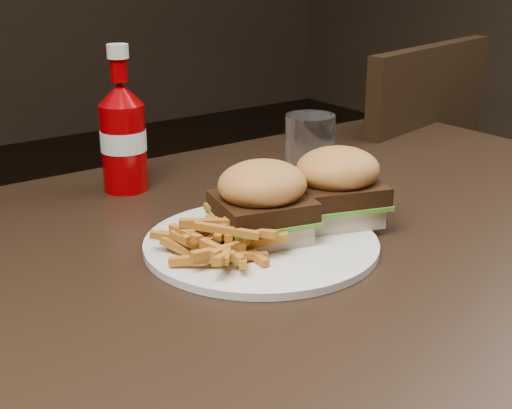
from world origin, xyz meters
TOP-DOWN VIEW (x-y plane):
  - dining_table at (0.00, 0.00)m, footprint 1.20×0.80m
  - chair_far at (0.54, 0.50)m, footprint 0.52×0.52m
  - plate at (-0.06, -0.00)m, footprint 0.27×0.27m
  - sandwich_half_a at (-0.05, -0.00)m, footprint 0.11×0.11m
  - sandwich_half_b at (0.05, -0.01)m, footprint 0.11×0.11m
  - fries_pile at (-0.11, 0.00)m, footprint 0.14×0.14m
  - ketchup_bottle at (-0.09, 0.28)m, footprint 0.07×0.07m
  - tumbler at (0.12, 0.12)m, footprint 0.08×0.08m

SIDE VIEW (x-z plane):
  - chair_far at x=0.54m, z-range 0.41..0.45m
  - dining_table at x=0.00m, z-range 0.71..0.75m
  - plate at x=-0.06m, z-range 0.75..0.76m
  - sandwich_half_a at x=-0.05m, z-range 0.76..0.78m
  - sandwich_half_b at x=0.05m, z-range 0.76..0.78m
  - fries_pile at x=-0.11m, z-range 0.76..0.80m
  - tumbler at x=0.12m, z-range 0.75..0.86m
  - ketchup_bottle at x=-0.09m, z-range 0.75..0.87m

